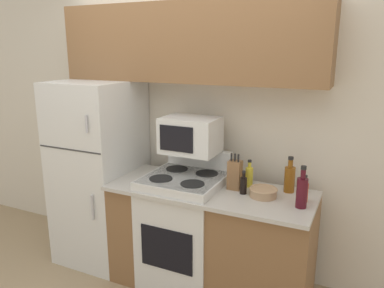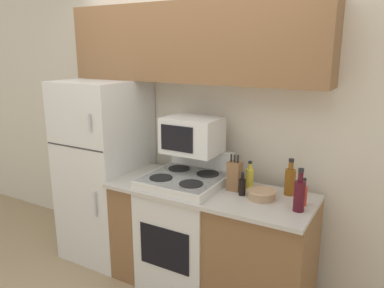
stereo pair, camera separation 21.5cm
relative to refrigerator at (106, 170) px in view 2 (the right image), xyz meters
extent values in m
cube|color=beige|center=(0.81, 0.39, 0.44)|extent=(8.00, 0.05, 2.55)
cube|color=brown|center=(1.14, -0.05, -0.41)|extent=(1.61, 0.62, 0.85)
cube|color=#BCB7AD|center=(1.14, -0.07, 0.03)|extent=(1.61, 0.66, 0.03)
cube|color=silver|center=(0.00, 0.00, 0.00)|extent=(0.67, 0.72, 1.68)
cube|color=#383838|center=(0.00, -0.35, 0.30)|extent=(0.65, 0.01, 0.01)
cylinder|color=#B7B7BC|center=(0.21, -0.37, 0.54)|extent=(0.02, 0.02, 0.14)
cylinder|color=#B7B7BC|center=(0.21, -0.37, -0.17)|extent=(0.02, 0.02, 0.22)
cube|color=brown|center=(0.81, 0.21, 1.15)|extent=(2.28, 0.31, 0.63)
cube|color=silver|center=(0.91, -0.06, -0.36)|extent=(0.61, 0.62, 0.95)
cube|color=black|center=(0.91, -0.38, -0.38)|extent=(0.44, 0.01, 0.34)
cube|color=#2D2D2D|center=(0.91, -0.06, 0.11)|extent=(0.59, 0.60, 0.01)
cube|color=silver|center=(0.91, 0.23, 0.19)|extent=(0.59, 0.06, 0.16)
cylinder|color=black|center=(0.78, -0.20, 0.12)|extent=(0.18, 0.18, 0.01)
cylinder|color=black|center=(1.05, -0.20, 0.12)|extent=(0.18, 0.18, 0.01)
cylinder|color=black|center=(0.78, 0.07, 0.12)|extent=(0.18, 0.18, 0.01)
cylinder|color=black|center=(1.05, 0.07, 0.12)|extent=(0.18, 0.18, 0.01)
cube|color=silver|center=(0.90, 0.08, 0.42)|extent=(0.45, 0.33, 0.29)
cube|color=black|center=(0.86, -0.09, 0.42)|extent=(0.29, 0.01, 0.20)
cube|color=brown|center=(1.31, 0.02, 0.16)|extent=(0.10, 0.09, 0.23)
cylinder|color=black|center=(1.28, 0.01, 0.30)|extent=(0.01, 0.01, 0.06)
cylinder|color=black|center=(1.31, 0.01, 0.30)|extent=(0.01, 0.01, 0.06)
cylinder|color=black|center=(1.34, 0.01, 0.30)|extent=(0.01, 0.01, 0.06)
cylinder|color=tan|center=(1.56, -0.04, 0.07)|extent=(0.20, 0.20, 0.06)
torus|color=tan|center=(1.56, -0.04, 0.10)|extent=(0.21, 0.21, 0.01)
cylinder|color=black|center=(1.40, -0.05, 0.11)|extent=(0.05, 0.05, 0.13)
cylinder|color=black|center=(1.40, -0.05, 0.19)|extent=(0.02, 0.02, 0.04)
cylinder|color=black|center=(1.40, -0.05, 0.22)|extent=(0.03, 0.03, 0.01)
cylinder|color=red|center=(1.85, -0.01, 0.11)|extent=(0.05, 0.05, 0.14)
cylinder|color=red|center=(1.85, -0.01, 0.21)|extent=(0.02, 0.02, 0.04)
cylinder|color=black|center=(1.85, -0.01, 0.24)|extent=(0.02, 0.03, 0.02)
cylinder|color=#470F19|center=(1.84, -0.12, 0.15)|extent=(0.08, 0.08, 0.21)
cylinder|color=#470F19|center=(1.84, -0.12, 0.29)|extent=(0.03, 0.03, 0.07)
cylinder|color=black|center=(1.84, -0.12, 0.33)|extent=(0.04, 0.04, 0.02)
cylinder|color=gold|center=(1.40, 0.12, 0.12)|extent=(0.06, 0.06, 0.15)
cylinder|color=gold|center=(1.40, 0.12, 0.22)|extent=(0.03, 0.03, 0.05)
cylinder|color=black|center=(1.40, 0.12, 0.25)|extent=(0.03, 0.03, 0.02)
cylinder|color=brown|center=(1.71, 0.14, 0.14)|extent=(0.08, 0.08, 0.20)
cylinder|color=brown|center=(1.71, 0.14, 0.27)|extent=(0.04, 0.04, 0.06)
cylinder|color=black|center=(1.71, 0.14, 0.31)|extent=(0.04, 0.04, 0.02)
camera|label=1|loc=(2.20, -2.61, 1.11)|focal=35.00mm
camera|label=2|loc=(2.39, -2.51, 1.11)|focal=35.00mm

